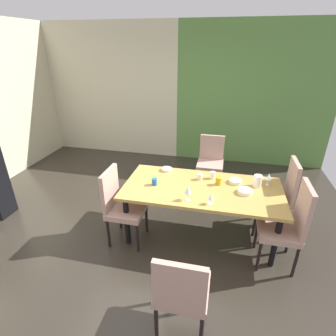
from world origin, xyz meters
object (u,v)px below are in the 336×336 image
(chair_head_far, at_px, (211,159))
(pitcher_south, at_px, (258,181))
(chair_right_near, at_px, (289,224))
(serving_bowl_left, at_px, (235,181))
(wine_glass_west, at_px, (188,190))
(cup_east, at_px, (200,177))
(cup_right, at_px, (213,175))
(chair_head_near, at_px, (182,290))
(wine_glass_rear, at_px, (211,197))
(cup_near_window, at_px, (218,181))
(dining_table, at_px, (202,193))
(chair_left_near, at_px, (120,203))
(serving_bowl_front, at_px, (245,191))
(serving_bowl_center, at_px, (167,169))
(wine_glass_near_shelf, at_px, (269,177))
(chair_right_far, at_px, (280,195))
(cup_corner, at_px, (154,182))

(chair_head_far, bearing_deg, pitcher_south, 118.50)
(chair_right_near, bearing_deg, serving_bowl_left, 48.23)
(wine_glass_west, height_order, cup_east, wine_glass_west)
(cup_right, xyz_separation_m, pitcher_south, (0.56, -0.09, 0.03))
(chair_head_near, relative_size, wine_glass_rear, 7.23)
(wine_glass_rear, distance_m, cup_near_window, 0.47)
(dining_table, xyz_separation_m, chair_left_near, (-0.98, -0.31, -0.11))
(chair_head_near, height_order, chair_left_near, chair_left_near)
(serving_bowl_front, bearing_deg, cup_right, 143.88)
(cup_east, bearing_deg, cup_near_window, -19.66)
(serving_bowl_center, bearing_deg, dining_table, -34.53)
(chair_left_near, distance_m, pitcher_south, 1.74)
(chair_left_near, bearing_deg, dining_table, 107.43)
(wine_glass_near_shelf, distance_m, serving_bowl_front, 0.41)
(chair_right_far, distance_m, cup_corner, 1.64)
(chair_right_far, distance_m, wine_glass_near_shelf, 0.33)
(wine_glass_west, bearing_deg, chair_head_near, -83.47)
(chair_right_far, xyz_separation_m, chair_head_far, (-0.97, 1.07, -0.04))
(chair_right_near, height_order, chair_head_near, chair_right_near)
(chair_head_far, height_order, cup_right, chair_head_far)
(chair_head_near, bearing_deg, serving_bowl_center, 106.77)
(chair_right_near, bearing_deg, wine_glass_west, 90.64)
(pitcher_south, bearing_deg, cup_east, 177.90)
(chair_left_near, xyz_separation_m, wine_glass_near_shelf, (1.78, 0.56, 0.29))
(chair_head_near, relative_size, wine_glass_near_shelf, 5.87)
(serving_bowl_front, relative_size, cup_right, 1.82)
(cup_right, bearing_deg, cup_east, -157.45)
(cup_near_window, relative_size, pitcher_south, 0.65)
(cup_near_window, bearing_deg, wine_glass_rear, -97.64)
(chair_head_near, bearing_deg, dining_table, 89.39)
(chair_right_far, height_order, cup_east, chair_right_far)
(dining_table, distance_m, chair_right_far, 1.04)
(wine_glass_rear, relative_size, cup_right, 1.34)
(chair_left_near, xyz_separation_m, cup_right, (1.09, 0.58, 0.23))
(chair_left_near, bearing_deg, chair_right_far, 107.39)
(dining_table, height_order, chair_right_near, chair_right_near)
(chair_left_near, bearing_deg, cup_near_window, 110.06)
(dining_table, height_order, serving_bowl_center, serving_bowl_center)
(dining_table, height_order, pitcher_south, pitcher_south)
(pitcher_south, bearing_deg, serving_bowl_front, -127.18)
(dining_table, xyz_separation_m, chair_right_near, (0.99, -0.31, -0.09))
(pitcher_south, bearing_deg, chair_head_near, -113.65)
(wine_glass_west, relative_size, serving_bowl_left, 1.06)
(wine_glass_near_shelf, bearing_deg, chair_head_far, 124.94)
(chair_left_near, height_order, wine_glass_rear, chair_left_near)
(chair_right_near, bearing_deg, cup_east, 63.74)
(serving_bowl_left, bearing_deg, cup_near_window, -155.68)
(chair_left_near, relative_size, wine_glass_west, 5.65)
(cup_corner, bearing_deg, chair_right_near, -8.74)
(chair_head_near, relative_size, chair_head_far, 1.01)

